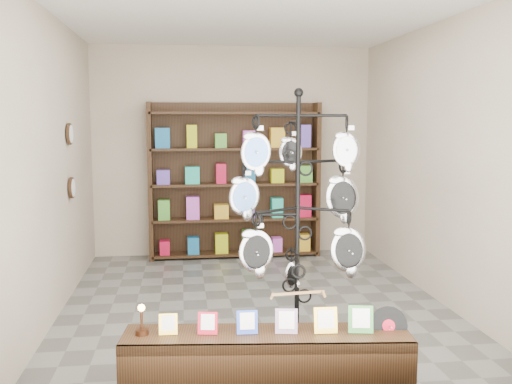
% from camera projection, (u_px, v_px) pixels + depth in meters
% --- Properties ---
extents(ground, '(5.00, 5.00, 0.00)m').
position_uv_depth(ground, '(255.00, 307.00, 5.99)').
color(ground, slate).
rests_on(ground, ground).
extents(room_envelope, '(5.00, 5.00, 5.00)m').
position_uv_depth(room_envelope, '(255.00, 130.00, 5.76)').
color(room_envelope, beige).
rests_on(room_envelope, ground).
extents(display_tree, '(1.12, 0.92, 2.20)m').
position_uv_depth(display_tree, '(298.00, 208.00, 4.44)').
color(display_tree, black).
rests_on(display_tree, ground).
extents(front_shelf, '(2.02, 0.61, 0.70)m').
position_uv_depth(front_shelf, '(267.00, 367.00, 3.97)').
color(front_shelf, black).
rests_on(front_shelf, ground).
extents(back_shelving, '(2.42, 0.36, 2.20)m').
position_uv_depth(back_shelving, '(235.00, 185.00, 8.12)').
color(back_shelving, black).
rests_on(back_shelving, ground).
extents(wall_clocks, '(0.03, 0.24, 0.84)m').
position_uv_depth(wall_clocks, '(71.00, 161.00, 6.34)').
color(wall_clocks, black).
rests_on(wall_clocks, ground).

